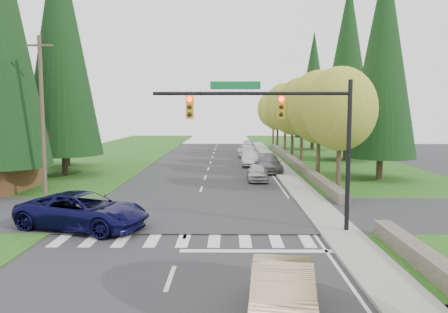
{
  "coord_description": "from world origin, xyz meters",
  "views": [
    {
      "loc": [
        1.88,
        -14.71,
        5.38
      ],
      "look_at": [
        1.64,
        10.71,
        2.8
      ],
      "focal_mm": 35.0,
      "sensor_mm": 36.0,
      "label": 1
    }
  ],
  "objects_px": {
    "suv_navy": "(83,211)",
    "parked_car_e": "(248,146)",
    "parked_car_b": "(269,164)",
    "parked_car_d": "(248,151)",
    "parked_car_a": "(257,173)",
    "parked_car_c": "(251,159)",
    "sedan_champagne": "(282,296)"
  },
  "relations": [
    {
      "from": "parked_car_c",
      "to": "parked_car_a",
      "type": "bearing_deg",
      "value": -82.19
    },
    {
      "from": "sedan_champagne",
      "to": "parked_car_e",
      "type": "height_order",
      "value": "sedan_champagne"
    },
    {
      "from": "parked_car_c",
      "to": "suv_navy",
      "type": "bearing_deg",
      "value": -102.75
    },
    {
      "from": "parked_car_d",
      "to": "parked_car_a",
      "type": "bearing_deg",
      "value": -97.73
    },
    {
      "from": "parked_car_c",
      "to": "parked_car_d",
      "type": "bearing_deg",
      "value": 97.81
    },
    {
      "from": "suv_navy",
      "to": "sedan_champagne",
      "type": "bearing_deg",
      "value": -121.27
    },
    {
      "from": "sedan_champagne",
      "to": "parked_car_d",
      "type": "xyz_separation_m",
      "value": [
        0.94,
        40.04,
        0.07
      ]
    },
    {
      "from": "parked_car_d",
      "to": "parked_car_e",
      "type": "height_order",
      "value": "parked_car_d"
    },
    {
      "from": "parked_car_a",
      "to": "parked_car_e",
      "type": "bearing_deg",
      "value": 89.88
    },
    {
      "from": "parked_car_c",
      "to": "parked_car_e",
      "type": "height_order",
      "value": "parked_car_c"
    },
    {
      "from": "suv_navy",
      "to": "parked_car_a",
      "type": "xyz_separation_m",
      "value": [
        9.0,
        14.33,
        -0.19
      ]
    },
    {
      "from": "suv_navy",
      "to": "parked_car_d",
      "type": "height_order",
      "value": "suv_navy"
    },
    {
      "from": "suv_navy",
      "to": "parked_car_a",
      "type": "bearing_deg",
      "value": -15.15
    },
    {
      "from": "parked_car_a",
      "to": "parked_car_c",
      "type": "relative_size",
      "value": 0.88
    },
    {
      "from": "sedan_champagne",
      "to": "parked_car_b",
      "type": "bearing_deg",
      "value": 91.54
    },
    {
      "from": "parked_car_c",
      "to": "parked_car_d",
      "type": "xyz_separation_m",
      "value": [
        0.0,
        7.0,
        0.1
      ]
    },
    {
      "from": "parked_car_a",
      "to": "parked_car_c",
      "type": "bearing_deg",
      "value": 90.89
    },
    {
      "from": "suv_navy",
      "to": "parked_car_d",
      "type": "xyz_separation_m",
      "value": [
        9.0,
        31.0,
        -0.03
      ]
    },
    {
      "from": "parked_car_c",
      "to": "parked_car_d",
      "type": "relative_size",
      "value": 0.91
    },
    {
      "from": "sedan_champagne",
      "to": "parked_car_c",
      "type": "height_order",
      "value": "sedan_champagne"
    },
    {
      "from": "parked_car_b",
      "to": "parked_car_c",
      "type": "relative_size",
      "value": 1.2
    },
    {
      "from": "suv_navy",
      "to": "parked_car_e",
      "type": "distance_m",
      "value": 43.2
    },
    {
      "from": "suv_navy",
      "to": "parked_car_d",
      "type": "distance_m",
      "value": 32.28
    },
    {
      "from": "parked_car_e",
      "to": "parked_car_b",
      "type": "bearing_deg",
      "value": -81.77
    },
    {
      "from": "parked_car_c",
      "to": "parked_car_e",
      "type": "bearing_deg",
      "value": 96.26
    },
    {
      "from": "parked_car_b",
      "to": "parked_car_d",
      "type": "xyz_separation_m",
      "value": [
        -1.4,
        11.48,
        0.06
      ]
    },
    {
      "from": "sedan_champagne",
      "to": "parked_car_d",
      "type": "distance_m",
      "value": 40.06
    },
    {
      "from": "parked_car_d",
      "to": "suv_navy",
      "type": "bearing_deg",
      "value": -113.93
    },
    {
      "from": "sedan_champagne",
      "to": "parked_car_a",
      "type": "distance_m",
      "value": 23.39
    },
    {
      "from": "suv_navy",
      "to": "parked_car_e",
      "type": "relative_size",
      "value": 1.33
    },
    {
      "from": "suv_navy",
      "to": "parked_car_a",
      "type": "relative_size",
      "value": 1.58
    },
    {
      "from": "parked_car_b",
      "to": "parked_car_c",
      "type": "distance_m",
      "value": 4.69
    }
  ]
}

